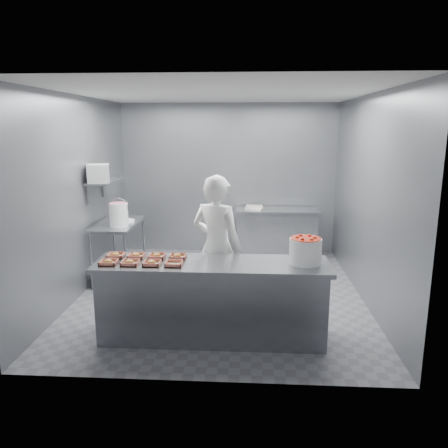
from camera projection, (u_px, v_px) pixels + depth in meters
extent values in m
plane|color=#4C4C51|center=(221.00, 293.00, 6.34)|extent=(4.50, 4.50, 0.00)
plane|color=white|center=(220.00, 93.00, 5.73)|extent=(4.50, 4.50, 0.00)
cube|color=slate|center=(229.00, 179.00, 8.23)|extent=(4.00, 0.04, 2.80)
cube|color=slate|center=(79.00, 197.00, 6.15)|extent=(0.04, 4.50, 2.80)
cube|color=slate|center=(367.00, 200.00, 5.92)|extent=(0.04, 4.50, 2.80)
cube|color=slate|center=(212.00, 264.00, 4.84)|extent=(2.60, 0.70, 0.05)
cube|color=slate|center=(212.00, 302.00, 4.93)|extent=(2.50, 0.64, 0.85)
cube|color=slate|center=(118.00, 224.00, 6.83)|extent=(0.60, 1.20, 0.04)
cube|color=slate|center=(120.00, 265.00, 6.98)|extent=(0.56, 1.15, 0.03)
cylinder|color=slate|center=(91.00, 261.00, 6.40)|extent=(0.04, 0.04, 0.88)
cylinder|color=slate|center=(126.00, 262.00, 6.37)|extent=(0.04, 0.04, 0.88)
cylinder|color=slate|center=(114.00, 242.00, 7.49)|extent=(0.04, 0.04, 0.88)
cylinder|color=slate|center=(144.00, 242.00, 7.46)|extent=(0.04, 0.04, 0.88)
cube|color=slate|center=(277.00, 211.00, 7.95)|extent=(1.50, 0.60, 0.05)
cube|color=slate|center=(276.00, 234.00, 8.05)|extent=(1.44, 0.55, 0.85)
cube|color=slate|center=(105.00, 181.00, 6.70)|extent=(0.35, 0.90, 0.03)
cube|color=tan|center=(109.00, 262.00, 4.76)|extent=(0.18, 0.18, 0.04)
cube|color=white|center=(113.00, 263.00, 4.78)|extent=(0.10, 0.06, 0.00)
ellipsoid|color=#C47B31|center=(108.00, 261.00, 4.76)|extent=(0.10, 0.10, 0.05)
cube|color=tan|center=(130.00, 263.00, 4.75)|extent=(0.18, 0.18, 0.04)
cube|color=white|center=(135.00, 263.00, 4.76)|extent=(0.10, 0.06, 0.00)
ellipsoid|color=#C47B31|center=(129.00, 262.00, 4.75)|extent=(0.10, 0.10, 0.05)
cube|color=tan|center=(152.00, 263.00, 4.74)|extent=(0.18, 0.18, 0.04)
cube|color=white|center=(156.00, 264.00, 4.75)|extent=(0.10, 0.06, 0.00)
ellipsoid|color=#C47B31|center=(151.00, 262.00, 4.73)|extent=(0.10, 0.10, 0.05)
cube|color=tan|center=(174.00, 264.00, 4.72)|extent=(0.18, 0.18, 0.04)
cube|color=white|center=(178.00, 264.00, 4.74)|extent=(0.10, 0.06, 0.00)
cube|color=tan|center=(116.00, 255.00, 5.02)|extent=(0.18, 0.18, 0.04)
cube|color=white|center=(120.00, 256.00, 5.03)|extent=(0.10, 0.06, 0.00)
ellipsoid|color=#C47B31|center=(115.00, 255.00, 5.02)|extent=(0.10, 0.10, 0.05)
cube|color=tan|center=(136.00, 256.00, 5.01)|extent=(0.18, 0.18, 0.04)
cube|color=white|center=(141.00, 256.00, 5.02)|extent=(0.10, 0.06, 0.00)
ellipsoid|color=#C47B31|center=(136.00, 255.00, 5.00)|extent=(0.10, 0.10, 0.05)
cube|color=tan|center=(157.00, 256.00, 4.99)|extent=(0.18, 0.18, 0.04)
cube|color=white|center=(161.00, 257.00, 5.01)|extent=(0.10, 0.06, 0.00)
ellipsoid|color=#C47B31|center=(156.00, 255.00, 4.99)|extent=(0.10, 0.10, 0.05)
cube|color=tan|center=(178.00, 257.00, 4.98)|extent=(0.18, 0.18, 0.04)
cube|color=white|center=(182.00, 257.00, 4.99)|extent=(0.10, 0.06, 0.00)
ellipsoid|color=#C47B31|center=(177.00, 256.00, 4.98)|extent=(0.10, 0.10, 0.05)
imported|color=white|center=(217.00, 247.00, 5.41)|extent=(0.78, 0.66, 1.81)
cylinder|color=white|center=(305.00, 251.00, 4.76)|extent=(0.35, 0.35, 0.28)
cylinder|color=red|center=(306.00, 240.00, 4.73)|extent=(0.33, 0.33, 0.04)
cylinder|color=white|center=(119.00, 215.00, 6.55)|extent=(0.28, 0.28, 0.35)
cylinder|color=#D2698B|center=(118.00, 204.00, 6.52)|extent=(0.26, 0.26, 0.02)
torus|color=slate|center=(118.00, 208.00, 6.53)|extent=(0.29, 0.01, 0.29)
cylinder|color=white|center=(124.00, 221.00, 6.88)|extent=(0.43, 0.43, 0.03)
cube|color=#CCB28C|center=(121.00, 219.00, 7.07)|extent=(0.17, 0.15, 0.02)
cube|color=gray|center=(98.00, 173.00, 6.40)|extent=(0.40, 0.43, 0.27)
cube|color=silver|center=(254.00, 207.00, 7.96)|extent=(0.34, 0.27, 0.06)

